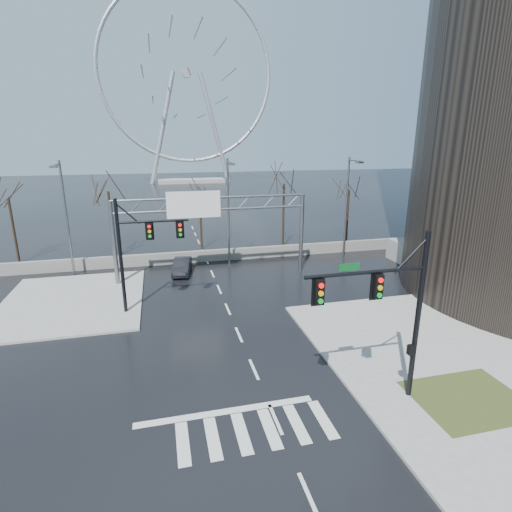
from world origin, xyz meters
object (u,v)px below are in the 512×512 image
object	(u,v)px
sign_gantry	(208,219)
car	(182,266)
signal_mast_far	(137,245)
signal_mast_near	(392,304)
ferris_wheel	(187,81)

from	to	relation	value
sign_gantry	car	distance (m)	5.36
signal_mast_far	car	size ratio (longest dim) A/B	1.95
signal_mast_near	ferris_wheel	size ratio (longest dim) A/B	0.16
signal_mast_far	ferris_wheel	world-z (taller)	ferris_wheel
signal_mast_far	sign_gantry	distance (m)	8.14
signal_mast_near	signal_mast_far	bearing A→B (deg)	130.26
signal_mast_near	signal_mast_far	world-z (taller)	same
sign_gantry	car	bearing A→B (deg)	140.60
ferris_wheel	car	distance (m)	82.59
signal_mast_near	signal_mast_far	size ratio (longest dim) A/B	1.00
signal_mast_near	sign_gantry	xyz separation A→B (m)	(-5.52, 19.00, 0.31)
signal_mast_far	ferris_wheel	bearing A→B (deg)	82.80
car	signal_mast_far	bearing A→B (deg)	-102.36
signal_mast_far	ferris_wheel	xyz separation A→B (m)	(10.87, 86.04, 21.30)
signal_mast_far	sign_gantry	bearing A→B (deg)	47.53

